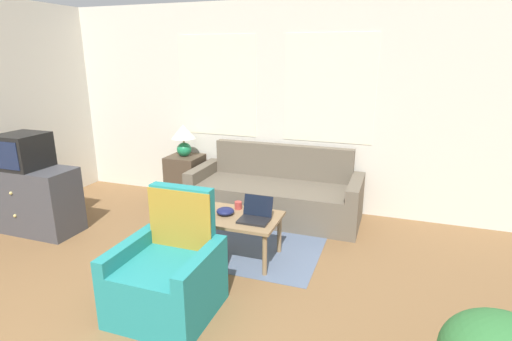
# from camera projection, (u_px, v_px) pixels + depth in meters

# --- Properties ---
(wall_back) EXTENTS (6.94, 0.06, 2.60)m
(wall_back) POSITION_uv_depth(u_px,v_px,m) (277.00, 107.00, 5.11)
(wall_back) COLOR silver
(wall_back) RESTS_ON ground_plane
(rug) EXTENTS (1.64, 1.79, 0.01)m
(rug) POSITION_uv_depth(u_px,v_px,m) (253.00, 233.00, 4.52)
(rug) COLOR slate
(rug) RESTS_ON ground_plane
(couch) EXTENTS (2.08, 0.81, 0.85)m
(couch) POSITION_uv_depth(u_px,v_px,m) (276.00, 195.00, 4.98)
(couch) COLOR #665B4C
(couch) RESTS_ON ground_plane
(armchair) EXTENTS (0.73, 0.71, 0.95)m
(armchair) POSITION_uv_depth(u_px,v_px,m) (169.00, 277.00, 3.11)
(armchair) COLOR teal
(armchair) RESTS_ON ground_plane
(tv_dresser) EXTENTS (1.10, 0.48, 0.75)m
(tv_dresser) POSITION_uv_depth(u_px,v_px,m) (31.00, 199.00, 4.53)
(tv_dresser) COLOR #424247
(tv_dresser) RESTS_ON ground_plane
(television) EXTENTS (0.45, 0.46, 0.38)m
(television) POSITION_uv_depth(u_px,v_px,m) (23.00, 151.00, 4.37)
(television) COLOR black
(television) RESTS_ON tv_dresser
(side_table) EXTENTS (0.44, 0.44, 0.63)m
(side_table) POSITION_uv_depth(u_px,v_px,m) (186.00, 178.00, 5.48)
(side_table) COLOR #4C3D2D
(side_table) RESTS_ON ground_plane
(table_lamp) EXTENTS (0.32, 0.32, 0.42)m
(table_lamp) POSITION_uv_depth(u_px,v_px,m) (184.00, 137.00, 5.32)
(table_lamp) COLOR #1E8451
(table_lamp) RESTS_ON side_table
(coffee_table) EXTENTS (0.91, 0.57, 0.44)m
(coffee_table) POSITION_uv_depth(u_px,v_px,m) (233.00, 221.00, 3.91)
(coffee_table) COLOR #8E704C
(coffee_table) RESTS_ON ground_plane
(laptop) EXTENTS (0.29, 0.26, 0.21)m
(laptop) POSITION_uv_depth(u_px,v_px,m) (255.00, 215.00, 3.78)
(laptop) COLOR black
(laptop) RESTS_ON coffee_table
(cup_navy) EXTENTS (0.07, 0.07, 0.08)m
(cup_navy) POSITION_uv_depth(u_px,v_px,m) (238.00, 205.00, 4.06)
(cup_navy) COLOR #B23D38
(cup_navy) RESTS_ON coffee_table
(snack_bowl) EXTENTS (0.17, 0.17, 0.07)m
(snack_bowl) POSITION_uv_depth(u_px,v_px,m) (225.00, 211.00, 3.91)
(snack_bowl) COLOR #191E4C
(snack_bowl) RESTS_ON coffee_table
(book_red) EXTENTS (0.28, 0.23, 0.04)m
(book_red) POSITION_uv_depth(u_px,v_px,m) (201.00, 214.00, 3.88)
(book_red) COLOR #2D2D33
(book_red) RESTS_ON coffee_table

